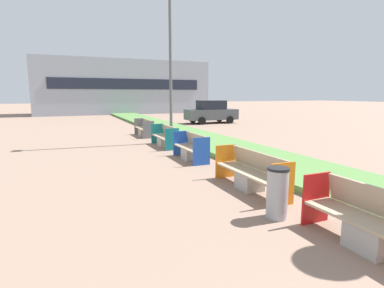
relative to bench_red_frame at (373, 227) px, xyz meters
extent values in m
cube|color=#568442|center=(2.26, 7.77, -0.28)|extent=(2.80, 120.00, 0.18)
cube|color=#939EAD|center=(3.06, 35.82, 2.84)|extent=(20.62, 6.33, 6.42)
cube|color=#1E2333|center=(3.06, 32.61, 3.16)|extent=(17.32, 0.08, 1.20)
cube|color=#ADA8A0|center=(-0.04, 0.00, -0.16)|extent=(0.52, 0.60, 0.42)
cube|color=tan|center=(-0.04, 0.00, 0.07)|extent=(0.58, 2.14, 0.05)
cube|color=red|center=(-0.04, 1.09, 0.10)|extent=(0.62, 0.04, 0.94)
cube|color=#ADA8A0|center=(-0.04, 3.22, -0.16)|extent=(0.52, 0.60, 0.42)
cube|color=tan|center=(-0.04, 3.22, 0.07)|extent=(0.58, 2.38, 0.05)
cube|color=tan|center=(0.23, 3.22, 0.33)|extent=(0.14, 2.29, 0.48)
cube|color=orange|center=(-0.04, 2.01, 0.10)|extent=(0.62, 0.04, 0.94)
cube|color=orange|center=(-0.04, 4.43, 0.10)|extent=(0.62, 0.04, 0.94)
cube|color=#ADA8A0|center=(-0.04, 6.99, -0.16)|extent=(0.52, 0.60, 0.42)
cube|color=tan|center=(-0.04, 6.99, 0.07)|extent=(0.58, 1.87, 0.05)
cube|color=tan|center=(0.23, 6.99, 0.33)|extent=(0.14, 1.79, 0.48)
cube|color=blue|center=(-0.04, 6.03, 0.10)|extent=(0.62, 0.04, 0.94)
cube|color=blue|center=(-0.04, 7.94, 0.10)|extent=(0.62, 0.04, 0.94)
cube|color=#ADA8A0|center=(-0.04, 10.02, -0.16)|extent=(0.52, 0.60, 0.42)
cube|color=tan|center=(-0.04, 10.02, 0.07)|extent=(0.58, 2.09, 0.05)
cube|color=tan|center=(0.23, 10.02, 0.33)|extent=(0.14, 2.01, 0.48)
cube|color=#197A7F|center=(-0.04, 8.96, 0.10)|extent=(0.62, 0.04, 0.94)
cube|color=#197A7F|center=(-0.04, 11.09, 0.10)|extent=(0.62, 0.04, 0.94)
cube|color=#ADA8A0|center=(-0.04, 13.76, -0.16)|extent=(0.52, 0.60, 0.42)
cube|color=tan|center=(-0.04, 13.76, 0.07)|extent=(0.58, 2.00, 0.05)
cube|color=tan|center=(0.23, 13.76, 0.33)|extent=(0.14, 1.92, 0.48)
cube|color=slate|center=(-0.04, 12.74, 0.10)|extent=(0.62, 0.04, 0.94)
cube|color=slate|center=(-0.04, 14.77, 0.10)|extent=(0.62, 0.04, 0.94)
cylinder|color=#9EA0A5|center=(-0.55, 1.55, 0.10)|extent=(0.40, 0.40, 0.94)
cylinder|color=black|center=(-0.55, 1.55, 0.59)|extent=(0.42, 0.42, 0.05)
cylinder|color=#56595B|center=(0.61, 10.91, 4.06)|extent=(0.14, 0.14, 8.87)
cube|color=#474C51|center=(7.01, 19.23, 0.35)|extent=(4.23, 1.83, 0.84)
cube|color=black|center=(7.01, 19.23, 1.13)|extent=(2.12, 1.58, 0.72)
cylinder|color=black|center=(8.27, 18.33, -0.07)|extent=(0.60, 0.20, 0.60)
cylinder|color=black|center=(8.27, 20.13, -0.07)|extent=(0.60, 0.20, 0.60)
cylinder|color=black|center=(5.75, 18.33, -0.07)|extent=(0.60, 0.20, 0.60)
cylinder|color=black|center=(5.75, 20.13, -0.07)|extent=(0.60, 0.20, 0.60)
camera|label=1|loc=(-4.19, -2.82, 1.97)|focal=28.00mm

